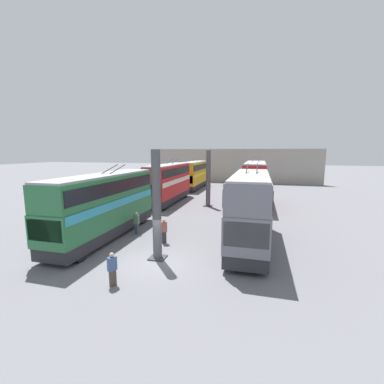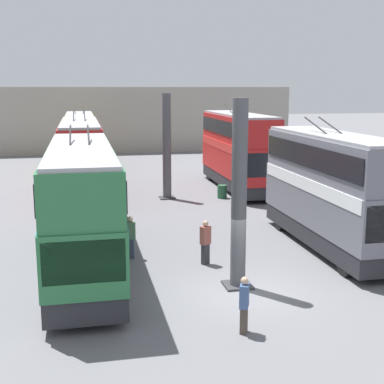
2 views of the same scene
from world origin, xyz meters
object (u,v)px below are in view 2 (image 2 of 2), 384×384
Objects in this scene: bus_right_mid at (81,155)px; person_aisle_midway at (205,241)px; bus_right_near at (82,201)px; person_aisle_foreground at (244,303)px; bus_left_near at (332,184)px; oil_drum at (222,192)px; bus_right_far at (80,138)px; person_by_right_row at (130,236)px; bus_left_far at (238,146)px.

person_aisle_midway is (-14.16, -4.76, -1.84)m from bus_right_mid.
bus_right_near reaches higher than person_aisle_foreground.
bus_right_mid is at bearing 39.21° from bus_left_near.
oil_drum is at bearing 101.23° from person_aisle_foreground.
person_aisle_midway is at bearing 162.12° from oil_drum.
bus_right_near is 1.03× the size of bus_right_mid.
bus_right_far is 27.86m from person_aisle_midway.
person_aisle_midway is (-0.09, -4.76, -1.81)m from bus_right_near.
bus_right_far is at bearing 0.00° from bus_right_near.
bus_right_near is 13.55× the size of oil_drum.
person_by_right_row is (-12.77, -1.90, -1.86)m from bus_right_mid.
oil_drum is (-1.64, -8.81, -2.38)m from bus_right_mid.
person_by_right_row is (-13.99, 8.77, -2.04)m from bus_left_far.
person_aisle_foreground is at bearing 163.92° from bus_left_far.
bus_left_far is at bearing 98.24° from person_aisle_foreground.
bus_left_far reaches higher than bus_left_near.
bus_left_far is 16.64m from person_by_right_row.
bus_right_far is 33.93m from person_aisle_foreground.
bus_left_near is at bearing -157.92° from bus_right_far.
bus_left_near is 16.88m from bus_right_mid.
bus_left_near is 14.30m from bus_left_far.
bus_left_far reaches higher than bus_right_far.
person_by_right_row is at bearing 147.91° from bus_left_far.
bus_left_far is at bearing -53.22° from person_aisle_midway.
person_aisle_foreground is at bearing 139.47° from bus_left_near.
bus_left_near reaches higher than person_by_right_row.
bus_right_near is 6.42× the size of person_by_right_row.
bus_right_mid is at bearing 180.00° from bus_right_far.
bus_left_near reaches higher than bus_right_far.
bus_left_far is 12.90× the size of oil_drum.
person_aisle_foreground is at bearing -167.66° from bus_right_mid.
person_by_right_row reaches higher than person_aisle_foreground.
oil_drum is (-2.85, 1.87, -2.57)m from bus_left_far.
bus_left_far reaches higher than bus_right_near.
person_by_right_row is 13.11m from oil_drum.
bus_left_far is at bearing -33.21° from oil_drum.
person_aisle_foreground is (-7.28, 6.22, -1.98)m from bus_left_near.
person_by_right_row is at bearing 87.98° from bus_left_near.
bus_right_far is 6.21× the size of person_by_right_row.
bus_right_far is at bearing 41.64° from bus_left_far.
bus_right_mid is (-1.22, 10.67, -0.18)m from bus_left_far.
bus_right_mid reaches higher than oil_drum.
bus_left_near is at bearing -170.73° from oil_drum.
person_aisle_midway is at bearing -91.11° from bus_right_near.
person_aisle_foreground is 2.00× the size of oil_drum.
bus_left_near is 10.72m from bus_right_near.
bus_left_near is 11.85m from oil_drum.
bus_right_mid is at bearing 96.51° from bus_left_far.
person_by_right_row is (0.31, 8.77, -1.92)m from bus_left_near.
bus_left_near reaches higher than person_aisle_foreground.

